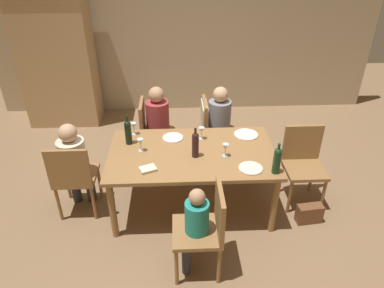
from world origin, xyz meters
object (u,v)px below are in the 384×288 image
(wine_glass_near_left, at_px, (225,147))
(wine_glass_centre, at_px, (201,131))
(chair_left_end, at_px, (74,175))
(wine_glass_far, at_px, (140,142))
(chair_right_end, at_px, (303,160))
(person_child_small, at_px, (194,224))
(chair_near, at_px, (207,225))
(person_man_guest, at_px, (74,161))
(handbag, at_px, (309,214))
(wine_bottle_tall_green, at_px, (195,144))
(dinner_plate_guest_left, at_px, (246,134))
(wine_bottle_short_olive, at_px, (277,160))
(person_woman_host, at_px, (160,121))
(dinner_plate_guest_right, at_px, (251,168))
(chair_far_right, at_px, (210,123))
(armoire_cabinet, at_px, (57,57))
(dinner_plate_host, at_px, (173,138))
(person_man_bearded, at_px, (221,120))
(wine_bottle_dark_red, at_px, (128,132))
(dining_table, at_px, (192,158))
(chair_far_left, at_px, (152,129))
(wine_glass_near_right, at_px, (134,126))

(wine_glass_near_left, height_order, wine_glass_centre, same)
(chair_left_end, distance_m, wine_glass_far, 0.81)
(chair_right_end, height_order, person_child_small, person_child_small)
(chair_near, height_order, wine_glass_near_left, chair_near)
(person_man_guest, relative_size, handbag, 3.94)
(wine_bottle_tall_green, height_order, dinner_plate_guest_left, wine_bottle_tall_green)
(handbag, bearing_deg, wine_glass_near_left, 164.91)
(chair_left_end, relative_size, wine_bottle_short_olive, 2.78)
(person_woman_host, bearing_deg, person_man_guest, -45.44)
(wine_bottle_short_olive, distance_m, dinner_plate_guest_right, 0.28)
(dinner_plate_guest_right, distance_m, handbag, 0.95)
(person_child_small, bearing_deg, wine_glass_far, 28.73)
(chair_far_right, bearing_deg, chair_right_end, 50.42)
(wine_glass_centre, height_order, wine_glass_far, same)
(armoire_cabinet, xyz_separation_m, chair_right_end, (3.29, -2.20, -0.56))
(chair_near, height_order, wine_bottle_short_olive, wine_bottle_short_olive)
(chair_near, xyz_separation_m, person_child_small, (-0.11, 0.00, 0.03))
(armoire_cabinet, distance_m, dinner_plate_host, 2.70)
(armoire_cabinet, xyz_separation_m, handbag, (3.29, -2.63, -0.99))
(chair_left_end, distance_m, dinner_plate_guest_left, 1.99)
(person_man_bearded, xyz_separation_m, person_child_small, (-0.46, -1.83, -0.08))
(wine_bottle_tall_green, bearing_deg, wine_bottle_dark_red, 157.64)
(wine_bottle_tall_green, bearing_deg, wine_glass_near_left, -1.90)
(dining_table, relative_size, person_child_small, 1.93)
(wine_bottle_short_olive, bearing_deg, wine_glass_centre, 134.73)
(dining_table, bearing_deg, chair_near, -84.55)
(chair_far_right, xyz_separation_m, handbag, (1.00, -1.26, -0.48))
(chair_far_left, distance_m, person_man_guest, 1.19)
(chair_right_end, relative_size, wine_glass_centre, 6.17)
(chair_right_end, xyz_separation_m, wine_glass_near_right, (-1.94, 0.33, 0.31))
(person_child_small, relative_size, dinner_plate_guest_right, 3.86)
(wine_glass_far, relative_size, dinner_plate_guest_right, 0.62)
(person_woman_host, height_order, person_man_bearded, person_woman_host)
(chair_far_right, xyz_separation_m, chair_near, (-0.20, -1.83, -0.06))
(dining_table, height_order, person_man_bearded, person_man_bearded)
(dinner_plate_guest_left, bearing_deg, person_woman_host, 150.89)
(chair_left_end, height_order, person_man_bearded, person_man_bearded)
(armoire_cabinet, bearing_deg, chair_near, -56.83)
(dining_table, xyz_separation_m, person_man_bearded, (0.43, 0.91, -0.02))
(wine_glass_near_left, bearing_deg, handbag, -15.09)
(person_man_bearded, bearing_deg, chair_far_left, -90.00)
(wine_bottle_dark_red, relative_size, wine_bottle_short_olive, 1.05)
(wine_glass_near_left, bearing_deg, wine_bottle_tall_green, 178.10)
(chair_right_end, distance_m, dinner_plate_guest_left, 0.71)
(wine_glass_far, bearing_deg, wine_glass_centre, 18.65)
(chair_far_right, height_order, person_man_guest, person_man_guest)
(chair_far_right, distance_m, wine_glass_near_left, 1.04)
(dining_table, height_order, person_man_guest, person_man_guest)
(chair_far_left, bearing_deg, wine_bottle_dark_red, -16.25)
(chair_far_left, xyz_separation_m, person_woman_host, (0.11, 0.00, 0.12))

